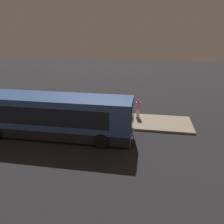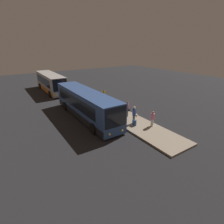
% 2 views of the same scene
% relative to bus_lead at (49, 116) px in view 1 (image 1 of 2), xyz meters
% --- Properties ---
extents(ground, '(80.00, 80.00, 0.00)m').
position_rel_bus_lead_xyz_m(ground, '(0.74, 0.17, -1.52)').
color(ground, '#232326').
extents(platform, '(20.00, 3.26, 0.16)m').
position_rel_bus_lead_xyz_m(platform, '(0.74, 3.40, -1.44)').
color(platform, gray).
rests_on(platform, ground).
extents(bus_lead, '(12.12, 2.76, 3.06)m').
position_rel_bus_lead_xyz_m(bus_lead, '(0.00, 0.00, 0.00)').
color(bus_lead, '#33518C').
rests_on(bus_lead, ground).
extents(passenger_boarding, '(0.52, 0.64, 1.59)m').
position_rel_bus_lead_xyz_m(passenger_boarding, '(6.23, 4.31, -0.51)').
color(passenger_boarding, silver).
rests_on(passenger_boarding, platform).
extents(passenger_waiting, '(0.59, 0.56, 1.85)m').
position_rel_bus_lead_xyz_m(passenger_waiting, '(4.66, 3.25, -0.34)').
color(passenger_waiting, '#6B604C').
rests_on(passenger_waiting, platform).
extents(passenger_with_bags, '(0.53, 0.36, 1.77)m').
position_rel_bus_lead_xyz_m(passenger_with_bags, '(2.87, 3.77, -0.38)').
color(passenger_with_bags, '#6B604C').
rests_on(passenger_with_bags, platform).
extents(suitcase, '(0.40, 0.21, 0.83)m').
position_rel_bus_lead_xyz_m(suitcase, '(5.12, 2.92, -1.06)').
color(suitcase, '#334C7F').
rests_on(suitcase, platform).
extents(sign_post, '(0.10, 0.66, 2.22)m').
position_rel_bus_lead_xyz_m(sign_post, '(-1.48, 3.25, 0.03)').
color(sign_post, '#4C4C51').
rests_on(sign_post, platform).
extents(trash_bin, '(0.44, 0.44, 0.65)m').
position_rel_bus_lead_xyz_m(trash_bin, '(-0.56, 3.85, -1.03)').
color(trash_bin, '#593319').
rests_on(trash_bin, platform).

